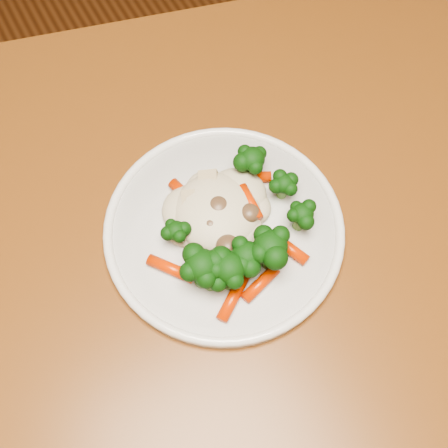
% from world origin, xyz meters
% --- Properties ---
extents(dining_table, '(1.27, 1.00, 0.75)m').
position_xyz_m(dining_table, '(0.32, -0.02, 0.64)').
color(dining_table, brown).
rests_on(dining_table, ground).
extents(plate, '(0.25, 0.25, 0.01)m').
position_xyz_m(plate, '(0.28, 0.04, 0.76)').
color(plate, white).
rests_on(plate, dining_table).
extents(meal, '(0.18, 0.16, 0.05)m').
position_xyz_m(meal, '(0.28, 0.02, 0.78)').
color(meal, beige).
rests_on(meal, plate).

